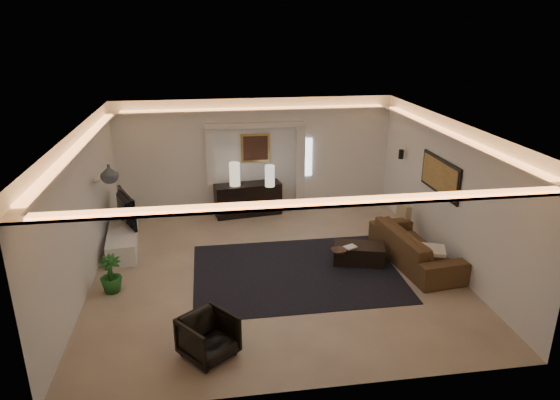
{
  "coord_description": "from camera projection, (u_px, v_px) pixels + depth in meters",
  "views": [
    {
      "loc": [
        -1.22,
        -8.83,
        4.67
      ],
      "look_at": [
        0.2,
        0.6,
        1.25
      ],
      "focal_mm": 31.95,
      "sensor_mm": 36.0,
      "label": 1
    }
  ],
  "objects": [
    {
      "name": "cove_soffit",
      "position": [
        274.0,
        141.0,
        9.09
      ],
      "size": [
        7.0,
        7.0,
        0.04
      ],
      "primitive_type": "cube",
      "color": "silver",
      "rests_on": "ceiling"
    },
    {
      "name": "wall_left",
      "position": [
        83.0,
        211.0,
        8.99
      ],
      "size": [
        0.0,
        7.0,
        7.0
      ],
      "primitive_type": "plane",
      "rotation": [
        1.57,
        0.0,
        1.57
      ],
      "color": "white",
      "rests_on": "ground"
    },
    {
      "name": "lamp_left",
      "position": [
        235.0,
        175.0,
        12.34
      ],
      "size": [
        0.28,
        0.28,
        0.58
      ],
      "primitive_type": "cylinder",
      "rotation": [
        0.0,
        0.0,
        -0.09
      ],
      "color": "beige",
      "rests_on": "console"
    },
    {
      "name": "painting_frame",
      "position": [
        255.0,
        148.0,
        12.64
      ],
      "size": [
        0.74,
        0.04,
        0.74
      ],
      "primitive_type": "cube",
      "color": "tan",
      "rests_on": "wall_back"
    },
    {
      "name": "daylight_slit",
      "position": [
        307.0,
        157.0,
        12.94
      ],
      "size": [
        0.25,
        0.03,
        1.0
      ],
      "primitive_type": "cube",
      "color": "white",
      "rests_on": "wall_back"
    },
    {
      "name": "lamp_right",
      "position": [
        270.0,
        176.0,
        12.28
      ],
      "size": [
        0.25,
        0.25,
        0.53
      ],
      "primitive_type": "cylinder",
      "rotation": [
        0.0,
        0.0,
        0.05
      ],
      "color": "silver",
      "rests_on": "console"
    },
    {
      "name": "tv",
      "position": [
        121.0,
        209.0,
        10.91
      ],
      "size": [
        1.22,
        0.62,
        0.72
      ],
      "primitive_type": "imported",
      "rotation": [
        0.0,
        0.0,
        1.96
      ],
      "color": "black",
      "rests_on": "media_ledge"
    },
    {
      "name": "alcove_header",
      "position": [
        255.0,
        125.0,
        12.38
      ],
      "size": [
        2.52,
        0.2,
        0.12
      ],
      "primitive_type": "cube",
      "color": "silver",
      "rests_on": "wall_back"
    },
    {
      "name": "figurine",
      "position": [
        124.0,
        212.0,
        11.21
      ],
      "size": [
        0.16,
        0.16,
        0.39
      ],
      "primitive_type": "cylinder",
      "rotation": [
        0.0,
        0.0,
        -0.11
      ],
      "color": "#4C3A2A",
      "rests_on": "media_ledge"
    },
    {
      "name": "wall_front",
      "position": [
        313.0,
        295.0,
        6.22
      ],
      "size": [
        7.0,
        0.0,
        7.0
      ],
      "primitive_type": "plane",
      "rotation": [
        -1.57,
        0.0,
        0.0
      ],
      "color": "white",
      "rests_on": "ground"
    },
    {
      "name": "wall_right",
      "position": [
        447.0,
        192.0,
        9.97
      ],
      "size": [
        0.0,
        7.0,
        7.0
      ],
      "primitive_type": "plane",
      "rotation": [
        1.57,
        0.0,
        -1.57
      ],
      "color": "white",
      "rests_on": "ground"
    },
    {
      "name": "plant",
      "position": [
        110.0,
        274.0,
        9.03
      ],
      "size": [
        0.44,
        0.44,
        0.71
      ],
      "primitive_type": "imported",
      "rotation": [
        0.0,
        0.0,
        0.11
      ],
      "color": "#216021",
      "rests_on": "ground"
    },
    {
      "name": "coffee_table",
      "position": [
        359.0,
        253.0,
        10.18
      ],
      "size": [
        1.13,
        0.81,
        0.38
      ],
      "primitive_type": "cube",
      "rotation": [
        0.0,
        0.0,
        -0.28
      ],
      "color": "black",
      "rests_on": "ground"
    },
    {
      "name": "area_rug",
      "position": [
        296.0,
        272.0,
        9.84
      ],
      "size": [
        4.0,
        3.0,
        0.01
      ],
      "primitive_type": "cube",
      "color": "black",
      "rests_on": "ground"
    },
    {
      "name": "console",
      "position": [
        248.0,
        200.0,
        12.68
      ],
      "size": [
        1.73,
        0.75,
        0.83
      ],
      "primitive_type": "cube",
      "rotation": [
        0.0,
        0.0,
        0.14
      ],
      "color": "black",
      "rests_on": "ground"
    },
    {
      "name": "art_panel_gold",
      "position": [
        439.0,
        176.0,
        10.16
      ],
      "size": [
        0.02,
        1.5,
        0.62
      ],
      "primitive_type": "cube",
      "color": "tan",
      "rests_on": "wall_right"
    },
    {
      "name": "magazine",
      "position": [
        350.0,
        246.0,
        9.98
      ],
      "size": [
        0.3,
        0.27,
        0.03
      ],
      "primitive_type": "cube",
      "rotation": [
        0.0,
        0.0,
        0.42
      ],
      "color": "white",
      "rests_on": "coffee_table"
    },
    {
      "name": "painting_canvas",
      "position": [
        256.0,
        148.0,
        12.62
      ],
      "size": [
        0.62,
        0.02,
        0.62
      ],
      "primitive_type": "cube",
      "color": "#4C2D1E",
      "rests_on": "wall_back"
    },
    {
      "name": "pilaster_right",
      "position": [
        300.0,
        168.0,
        12.92
      ],
      "size": [
        0.22,
        0.2,
        2.2
      ],
      "primitive_type": "cube",
      "color": "silver",
      "rests_on": "ground"
    },
    {
      "name": "floor",
      "position": [
        275.0,
        269.0,
        9.97
      ],
      "size": [
        7.0,
        7.0,
        0.0
      ],
      "primitive_type": "plane",
      "color": "#C0AB8D",
      "rests_on": "ground"
    },
    {
      "name": "ceiling",
      "position": [
        274.0,
        126.0,
        8.99
      ],
      "size": [
        7.0,
        7.0,
        0.0
      ],
      "primitive_type": "plane",
      "rotation": [
        3.14,
        0.0,
        0.0
      ],
      "color": "white",
      "rests_on": "ground"
    },
    {
      "name": "sofa",
      "position": [
        415.0,
        246.0,
        10.15
      ],
      "size": [
        2.51,
        1.21,
        0.71
      ],
      "primitive_type": "imported",
      "rotation": [
        0.0,
        0.0,
        1.68
      ],
      "color": "#2E2214",
      "rests_on": "ground"
    },
    {
      "name": "art_panel_frame",
      "position": [
        440.0,
        176.0,
        10.16
      ],
      "size": [
        0.04,
        1.64,
        0.74
      ],
      "primitive_type": "cube",
      "color": "black",
      "rests_on": "wall_right"
    },
    {
      "name": "ginger_jar",
      "position": [
        109.0,
        174.0,
        9.79
      ],
      "size": [
        0.44,
        0.44,
        0.37
      ],
      "primitive_type": "imported",
      "rotation": [
        0.0,
        0.0,
        -0.3
      ],
      "color": "#515E65",
      "rests_on": "wall_niche"
    },
    {
      "name": "armchair",
      "position": [
        208.0,
        337.0,
        7.28
      ],
      "size": [
        1.0,
        1.0,
        0.66
      ],
      "primitive_type": "imported",
      "rotation": [
        0.0,
        0.0,
        0.67
      ],
      "color": "black",
      "rests_on": "ground"
    },
    {
      "name": "wall_back",
      "position": [
        255.0,
        155.0,
        12.74
      ],
      "size": [
        7.0,
        0.0,
        7.0
      ],
      "primitive_type": "plane",
      "rotation": [
        1.57,
        0.0,
        0.0
      ],
      "color": "white",
      "rests_on": "ground"
    },
    {
      "name": "wall_niche",
      "position": [
        99.0,
        178.0,
        10.23
      ],
      "size": [
        0.1,
        0.55,
        0.04
      ],
      "primitive_type": "cube",
      "color": "silver",
      "rests_on": "wall_left"
    },
    {
      "name": "wall_sconce",
      "position": [
        401.0,
        154.0,
        11.93
      ],
      "size": [
        0.12,
        0.12,
        0.22
      ],
      "primitive_type": "cylinder",
      "color": "black",
      "rests_on": "wall_right"
    },
    {
      "name": "pilaster_left",
      "position": [
        211.0,
        171.0,
        12.6
      ],
      "size": [
        0.22,
        0.2,
        2.2
      ],
      "primitive_type": "cube",
      "color": "silver",
      "rests_on": "ground"
    },
    {
      "name": "throw_pillow",
      "position": [
        404.0,
        213.0,
        11.35
      ],
      "size": [
        0.18,
        0.47,
        0.46
      ],
      "primitive_type": "cube",
      "rotation": [
        0.0,
        0.0,
        0.1
      ],
      "color": "tan",
      "rests_on": "sofa"
    },
    {
      "name": "media_ledge",
      "position": [
        123.0,
        235.0,
        10.99
      ],
      "size": [
        0.82,
        2.4,
        0.44
      ],
      "primitive_type": "cube",
      "rotation": [
        0.0,
        0.0,
        0.1
      ],
      "color": "white",
      "rests_on": "ground"
    },
    {
      "name": "throw_blanket",
      "position": [
        429.0,
        249.0,
        9.56
      ],
      "size": [
        0.74,
        0.68,
        0.07
      ],
      "primitive_type": "cube",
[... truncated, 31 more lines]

